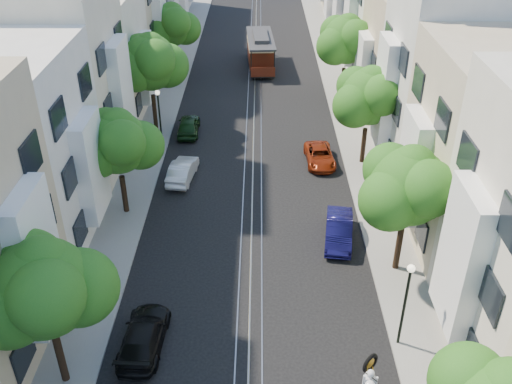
{
  "coord_description": "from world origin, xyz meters",
  "views": [
    {
      "loc": [
        0.4,
        -13.22,
        18.2
      ],
      "look_at": [
        0.24,
        12.71,
        2.2
      ],
      "focal_mm": 40.0,
      "sensor_mm": 36.0,
      "label": 1
    }
  ],
  "objects_px": {
    "lamp_east": "(407,293)",
    "lamp_west": "(159,111)",
    "parked_car_e_far": "(320,156)",
    "tree_e_d": "(347,41)",
    "tree_w_a": "(45,290)",
    "tree_w_c": "(151,64)",
    "tree_w_b": "(118,144)",
    "parked_car_w_mid": "(183,170)",
    "cable_car": "(260,49)",
    "parked_car_e_mid": "(339,230)",
    "tree_e_c": "(370,98)",
    "tree_w_d": "(172,26)",
    "parked_car_w_far": "(189,125)",
    "tree_e_b": "(410,188)",
    "parked_car_w_near": "(144,336)"
  },
  "relations": [
    {
      "from": "lamp_east",
      "to": "lamp_west",
      "type": "height_order",
      "value": "same"
    },
    {
      "from": "parked_car_e_far",
      "to": "tree_e_d",
      "type": "bearing_deg",
      "value": 72.4
    },
    {
      "from": "lamp_west",
      "to": "parked_car_e_far",
      "type": "bearing_deg",
      "value": -10.7
    },
    {
      "from": "tree_w_a",
      "to": "lamp_east",
      "type": "bearing_deg",
      "value": 8.57
    },
    {
      "from": "tree_w_c",
      "to": "lamp_east",
      "type": "relative_size",
      "value": 1.71
    },
    {
      "from": "tree_w_b",
      "to": "parked_car_w_mid",
      "type": "height_order",
      "value": "tree_w_b"
    },
    {
      "from": "cable_car",
      "to": "parked_car_e_mid",
      "type": "distance_m",
      "value": 27.69
    },
    {
      "from": "tree_e_c",
      "to": "parked_car_e_far",
      "type": "distance_m",
      "value": 4.97
    },
    {
      "from": "tree_e_c",
      "to": "cable_car",
      "type": "xyz_separation_m",
      "value": [
        -6.76,
        18.79,
        -2.9
      ]
    },
    {
      "from": "tree_w_a",
      "to": "tree_w_d",
      "type": "distance_m",
      "value": 34.0
    },
    {
      "from": "parked_car_w_far",
      "to": "tree_e_c",
      "type": "bearing_deg",
      "value": 158.28
    },
    {
      "from": "lamp_west",
      "to": "parked_car_e_mid",
      "type": "xyz_separation_m",
      "value": [
        10.94,
        -10.59,
        -2.2
      ]
    },
    {
      "from": "lamp_east",
      "to": "tree_w_c",
      "type": "bearing_deg",
      "value": 122.65
    },
    {
      "from": "lamp_east",
      "to": "cable_car",
      "type": "height_order",
      "value": "lamp_east"
    },
    {
      "from": "parked_car_w_far",
      "to": "parked_car_e_mid",
      "type": "bearing_deg",
      "value": 124.41
    },
    {
      "from": "tree_e_b",
      "to": "parked_car_e_mid",
      "type": "xyz_separation_m",
      "value": [
        -2.62,
        2.43,
        -4.09
      ]
    },
    {
      "from": "lamp_east",
      "to": "parked_car_e_far",
      "type": "bearing_deg",
      "value": 96.78
    },
    {
      "from": "tree_w_b",
      "to": "parked_car_w_mid",
      "type": "bearing_deg",
      "value": 54.67
    },
    {
      "from": "tree_w_a",
      "to": "cable_car",
      "type": "height_order",
      "value": "tree_w_a"
    },
    {
      "from": "lamp_west",
      "to": "parked_car_w_mid",
      "type": "bearing_deg",
      "value": -65.45
    },
    {
      "from": "tree_e_b",
      "to": "tree_w_d",
      "type": "distance_m",
      "value": 30.6
    },
    {
      "from": "cable_car",
      "to": "tree_w_a",
      "type": "bearing_deg",
      "value": -105.14
    },
    {
      "from": "lamp_east",
      "to": "parked_car_w_far",
      "type": "relative_size",
      "value": 1.11
    },
    {
      "from": "tree_w_b",
      "to": "lamp_east",
      "type": "xyz_separation_m",
      "value": [
        13.44,
        -9.98,
        -1.55
      ]
    },
    {
      "from": "parked_car_e_far",
      "to": "parked_car_w_mid",
      "type": "height_order",
      "value": "parked_car_w_mid"
    },
    {
      "from": "tree_w_a",
      "to": "tree_w_d",
      "type": "xyz_separation_m",
      "value": [
        -0.0,
        34.0,
        -0.13
      ]
    },
    {
      "from": "tree_e_c",
      "to": "parked_car_w_mid",
      "type": "relative_size",
      "value": 1.74
    },
    {
      "from": "tree_e_d",
      "to": "parked_car_e_mid",
      "type": "height_order",
      "value": "tree_e_d"
    },
    {
      "from": "parked_car_w_mid",
      "to": "tree_w_d",
      "type": "bearing_deg",
      "value": -74.16
    },
    {
      "from": "lamp_east",
      "to": "parked_car_w_near",
      "type": "xyz_separation_m",
      "value": [
        -10.7,
        -0.16,
        -2.24
      ]
    },
    {
      "from": "parked_car_e_mid",
      "to": "lamp_east",
      "type": "bearing_deg",
      "value": -69.76
    },
    {
      "from": "tree_w_a",
      "to": "lamp_east",
      "type": "distance_m",
      "value": 13.72
    },
    {
      "from": "tree_w_c",
      "to": "lamp_west",
      "type": "relative_size",
      "value": 1.71
    },
    {
      "from": "tree_w_c",
      "to": "parked_car_e_far",
      "type": "distance_m",
      "value": 13.37
    },
    {
      "from": "tree_w_c",
      "to": "tree_w_d",
      "type": "height_order",
      "value": "tree_w_c"
    },
    {
      "from": "tree_e_d",
      "to": "lamp_west",
      "type": "relative_size",
      "value": 1.65
    },
    {
      "from": "tree_e_c",
      "to": "parked_car_e_far",
      "type": "bearing_deg",
      "value": 179.96
    },
    {
      "from": "tree_e_d",
      "to": "tree_w_a",
      "type": "relative_size",
      "value": 1.02
    },
    {
      "from": "tree_e_d",
      "to": "cable_car",
      "type": "height_order",
      "value": "tree_e_d"
    },
    {
      "from": "parked_car_w_far",
      "to": "tree_w_a",
      "type": "bearing_deg",
      "value": 82.58
    },
    {
      "from": "tree_w_c",
      "to": "cable_car",
      "type": "bearing_deg",
      "value": 61.02
    },
    {
      "from": "tree_e_d",
      "to": "tree_w_c",
      "type": "xyz_separation_m",
      "value": [
        -14.4,
        -6.0,
        0.2
      ]
    },
    {
      "from": "cable_car",
      "to": "parked_car_w_far",
      "type": "bearing_deg",
      "value": -113.46
    },
    {
      "from": "tree_e_d",
      "to": "parked_car_e_mid",
      "type": "xyz_separation_m",
      "value": [
        -2.62,
        -19.57,
        -4.22
      ]
    },
    {
      "from": "parked_car_e_far",
      "to": "parked_car_w_mid",
      "type": "distance_m",
      "value": 9.06
    },
    {
      "from": "tree_e_b",
      "to": "lamp_west",
      "type": "bearing_deg",
      "value": 136.15
    },
    {
      "from": "tree_e_c",
      "to": "tree_w_c",
      "type": "distance_m",
      "value": 15.25
    },
    {
      "from": "tree_e_d",
      "to": "lamp_east",
      "type": "xyz_separation_m",
      "value": [
        -0.96,
        -26.98,
        -2.02
      ]
    },
    {
      "from": "tree_w_b",
      "to": "parked_car_w_far",
      "type": "bearing_deg",
      "value": 77.03
    },
    {
      "from": "tree_w_c",
      "to": "parked_car_w_mid",
      "type": "distance_m",
      "value": 8.85
    }
  ]
}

